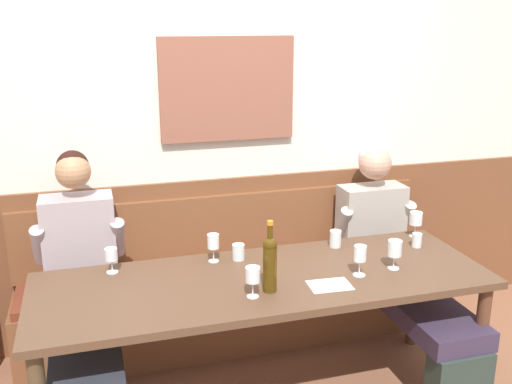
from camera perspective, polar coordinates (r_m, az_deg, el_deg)
name	(u,v)px	position (r m, az deg, el deg)	size (l,w,h in m)	color
room_wall_back	(221,121)	(3.71, -3.43, 6.93)	(6.80, 0.12, 2.80)	silver
wood_wainscot_panel	(225,254)	(3.90, -3.04, -6.07)	(6.80, 0.03, 1.04)	brown
wall_bench	(233,301)	(3.82, -2.24, -10.55)	(2.64, 0.42, 0.94)	brown
dining_table	(264,291)	(3.07, 0.79, -9.63)	(2.34, 0.79, 0.75)	brown
person_left_seat	(82,292)	(3.27, -16.52, -9.26)	(0.50, 1.23, 1.32)	#28242E
person_right_seat	(396,259)	(3.70, 13.43, -6.34)	(0.53, 1.23, 1.26)	#293630
wine_bottle_green_tall	(270,262)	(2.83, 1.37, -6.80)	(0.07, 0.07, 0.36)	#432E0A
wine_glass_mid_right	(395,249)	(3.18, 13.33, -5.40)	(0.07, 0.07, 0.16)	silver
wine_glass_by_bottle	(416,220)	(3.67, 15.27, -2.62)	(0.08, 0.08, 0.15)	silver
wine_glass_center_front	(111,256)	(3.14, -13.89, -6.03)	(0.07, 0.07, 0.13)	silver
wine_glass_right_end	(253,276)	(2.79, -0.32, -8.17)	(0.07, 0.07, 0.15)	silver
wine_glass_mid_left	(213,243)	(3.19, -4.17, -4.95)	(0.06, 0.06, 0.16)	silver
wine_glass_center_rear	(360,255)	(3.06, 10.08, -6.06)	(0.07, 0.07, 0.16)	silver
water_tumbler_left	(417,240)	(3.53, 15.36, -4.53)	(0.06, 0.06, 0.08)	silver
water_tumbler_center	(335,239)	(3.44, 7.72, -4.51)	(0.07, 0.07, 0.10)	silver
water_tumbler_right	(238,252)	(3.23, -1.72, -5.85)	(0.07, 0.07, 0.09)	silver
tasting_sheet_left_guest	(330,285)	(2.97, 7.18, -8.97)	(0.21, 0.15, 0.00)	white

